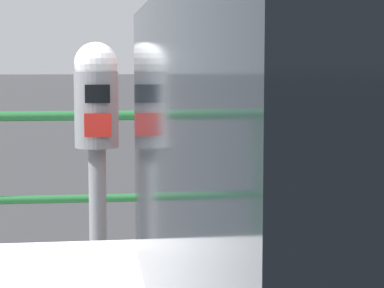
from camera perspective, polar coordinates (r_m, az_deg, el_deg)
The scene contains 3 objects.
parking_meter at distance 3.07m, azimuth -7.00°, elevation -0.49°, with size 0.17×0.18×1.56m.
pedestrian_at_meter at distance 3.26m, azimuth 3.35°, elevation -1.74°, with size 0.64×0.56×1.79m.
background_railing at distance 4.82m, azimuth -4.08°, elevation -1.50°, with size 24.06×0.06×1.17m.
Camera 1 is at (-0.18, -2.67, 1.64)m, focal length 72.52 mm.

